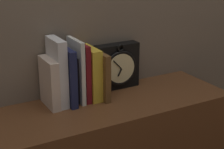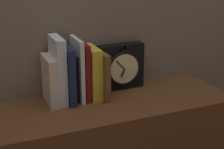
{
  "view_description": "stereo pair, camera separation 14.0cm",
  "coord_description": "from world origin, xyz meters",
  "px_view_note": "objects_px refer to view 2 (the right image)",
  "views": [
    {
      "loc": [
        -0.64,
        -1.15,
        1.34
      ],
      "look_at": [
        0.0,
        0.0,
        0.87
      ],
      "focal_mm": 60.0,
      "sensor_mm": 36.0,
      "label": 1
    },
    {
      "loc": [
        -0.52,
        -1.21,
        1.34
      ],
      "look_at": [
        0.0,
        0.0,
        0.87
      ],
      "focal_mm": 60.0,
      "sensor_mm": 36.0,
      "label": 2
    }
  ],
  "objects_px": {
    "book_slot7_brown": "(101,74)",
    "book_slot3_black": "(73,77)",
    "book_slot5_maroon": "(83,71)",
    "book_slot6_yellow": "(92,72)",
    "book_slot1_white": "(58,70)",
    "book_slot2_navy": "(67,74)",
    "book_slot4_white": "(78,69)",
    "book_slot0_cream": "(50,81)",
    "clock": "(121,67)"
  },
  "relations": [
    {
      "from": "book_slot3_black",
      "to": "book_slot5_maroon",
      "type": "height_order",
      "value": "book_slot5_maroon"
    },
    {
      "from": "book_slot0_cream",
      "to": "book_slot5_maroon",
      "type": "bearing_deg",
      "value": 1.23
    },
    {
      "from": "book_slot2_navy",
      "to": "book_slot7_brown",
      "type": "xyz_separation_m",
      "value": [
        0.13,
        -0.01,
        -0.02
      ]
    },
    {
      "from": "clock",
      "to": "book_slot1_white",
      "type": "distance_m",
      "value": 0.28
    },
    {
      "from": "book_slot1_white",
      "to": "book_slot4_white",
      "type": "bearing_deg",
      "value": -1.57
    },
    {
      "from": "book_slot1_white",
      "to": "book_slot6_yellow",
      "type": "xyz_separation_m",
      "value": [
        0.13,
        -0.0,
        -0.03
      ]
    },
    {
      "from": "book_slot0_cream",
      "to": "book_slot6_yellow",
      "type": "xyz_separation_m",
      "value": [
        0.17,
        -0.0,
        0.01
      ]
    },
    {
      "from": "book_slot5_maroon",
      "to": "book_slot7_brown",
      "type": "distance_m",
      "value": 0.07
    },
    {
      "from": "book_slot2_navy",
      "to": "book_slot6_yellow",
      "type": "bearing_deg",
      "value": 2.81
    },
    {
      "from": "book_slot0_cream",
      "to": "book_slot7_brown",
      "type": "distance_m",
      "value": 0.2
    },
    {
      "from": "clock",
      "to": "book_slot1_white",
      "type": "height_order",
      "value": "book_slot1_white"
    },
    {
      "from": "book_slot7_brown",
      "to": "clock",
      "type": "bearing_deg",
      "value": 23.31
    },
    {
      "from": "book_slot0_cream",
      "to": "book_slot7_brown",
      "type": "xyz_separation_m",
      "value": [
        0.2,
        -0.01,
        0.0
      ]
    },
    {
      "from": "book_slot5_maroon",
      "to": "book_slot6_yellow",
      "type": "relative_size",
      "value": 1.1
    },
    {
      "from": "book_slot0_cream",
      "to": "book_slot3_black",
      "type": "height_order",
      "value": "book_slot0_cream"
    },
    {
      "from": "clock",
      "to": "book_slot6_yellow",
      "type": "distance_m",
      "value": 0.15
    },
    {
      "from": "book_slot7_brown",
      "to": "book_slot1_white",
      "type": "bearing_deg",
      "value": 175.3
    },
    {
      "from": "book_slot6_yellow",
      "to": "book_slot4_white",
      "type": "bearing_deg",
      "value": 179.08
    },
    {
      "from": "clock",
      "to": "book_slot4_white",
      "type": "bearing_deg",
      "value": -169.8
    },
    {
      "from": "clock",
      "to": "book_slot7_brown",
      "type": "height_order",
      "value": "clock"
    },
    {
      "from": "book_slot4_white",
      "to": "book_slot6_yellow",
      "type": "xyz_separation_m",
      "value": [
        0.06,
        -0.0,
        -0.02
      ]
    },
    {
      "from": "clock",
      "to": "book_slot6_yellow",
      "type": "height_order",
      "value": "book_slot6_yellow"
    },
    {
      "from": "clock",
      "to": "book_slot3_black",
      "type": "height_order",
      "value": "clock"
    },
    {
      "from": "book_slot1_white",
      "to": "book_slot2_navy",
      "type": "relative_size",
      "value": 1.17
    },
    {
      "from": "book_slot4_white",
      "to": "book_slot5_maroon",
      "type": "bearing_deg",
      "value": 5.11
    },
    {
      "from": "book_slot3_black",
      "to": "book_slot6_yellow",
      "type": "relative_size",
      "value": 0.88
    },
    {
      "from": "book_slot0_cream",
      "to": "book_slot4_white",
      "type": "relative_size",
      "value": 0.76
    },
    {
      "from": "book_slot5_maroon",
      "to": "book_slot6_yellow",
      "type": "distance_m",
      "value": 0.04
    },
    {
      "from": "book_slot2_navy",
      "to": "book_slot5_maroon",
      "type": "distance_m",
      "value": 0.07
    },
    {
      "from": "book_slot1_white",
      "to": "book_slot3_black",
      "type": "distance_m",
      "value": 0.07
    },
    {
      "from": "book_slot0_cream",
      "to": "book_slot4_white",
      "type": "distance_m",
      "value": 0.11
    },
    {
      "from": "book_slot0_cream",
      "to": "book_slot4_white",
      "type": "xyz_separation_m",
      "value": [
        0.11,
        0.0,
        0.03
      ]
    },
    {
      "from": "book_slot1_white",
      "to": "book_slot2_navy",
      "type": "distance_m",
      "value": 0.04
    },
    {
      "from": "book_slot3_black",
      "to": "book_slot1_white",
      "type": "bearing_deg",
      "value": -170.98
    },
    {
      "from": "book_slot5_maroon",
      "to": "book_slot6_yellow",
      "type": "xyz_separation_m",
      "value": [
        0.03,
        -0.0,
        -0.01
      ]
    },
    {
      "from": "book_slot3_black",
      "to": "book_slot5_maroon",
      "type": "relative_size",
      "value": 0.8
    },
    {
      "from": "book_slot5_maroon",
      "to": "book_slot1_white",
      "type": "bearing_deg",
      "value": -179.97
    },
    {
      "from": "clock",
      "to": "book_slot7_brown",
      "type": "xyz_separation_m",
      "value": [
        -0.11,
        -0.05,
        -0.0
      ]
    },
    {
      "from": "book_slot2_navy",
      "to": "book_slot1_white",
      "type": "bearing_deg",
      "value": 166.64
    },
    {
      "from": "clock",
      "to": "book_slot7_brown",
      "type": "relative_size",
      "value": 1.06
    },
    {
      "from": "book_slot2_navy",
      "to": "book_slot4_white",
      "type": "xyz_separation_m",
      "value": [
        0.04,
        0.01,
        0.01
      ]
    },
    {
      "from": "book_slot3_black",
      "to": "book_slot7_brown",
      "type": "bearing_deg",
      "value": -12.25
    },
    {
      "from": "book_slot0_cream",
      "to": "book_slot6_yellow",
      "type": "height_order",
      "value": "book_slot6_yellow"
    },
    {
      "from": "book_slot0_cream",
      "to": "book_slot5_maroon",
      "type": "distance_m",
      "value": 0.14
    },
    {
      "from": "book_slot5_maroon",
      "to": "book_slot3_black",
      "type": "bearing_deg",
      "value": 166.72
    },
    {
      "from": "book_slot7_brown",
      "to": "book_slot3_black",
      "type": "bearing_deg",
      "value": 167.75
    },
    {
      "from": "book_slot0_cream",
      "to": "book_slot2_navy",
      "type": "bearing_deg",
      "value": -4.33
    },
    {
      "from": "book_slot1_white",
      "to": "book_slot4_white",
      "type": "distance_m",
      "value": 0.08
    },
    {
      "from": "book_slot2_navy",
      "to": "book_slot7_brown",
      "type": "height_order",
      "value": "book_slot2_navy"
    },
    {
      "from": "clock",
      "to": "book_slot4_white",
      "type": "xyz_separation_m",
      "value": [
        -0.2,
        -0.04,
        0.03
      ]
    }
  ]
}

